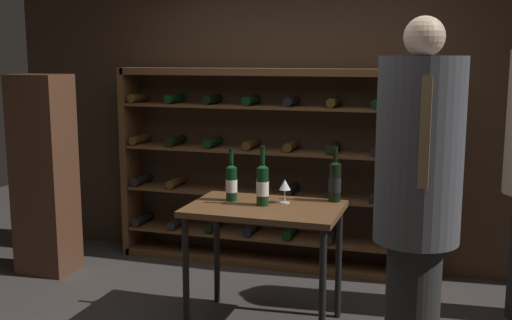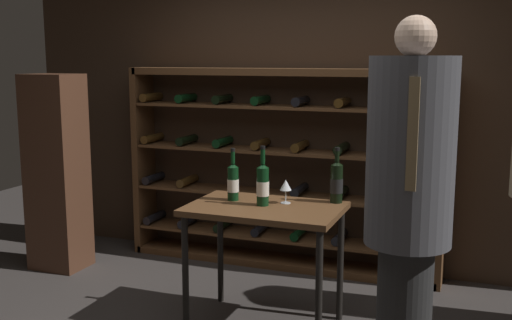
# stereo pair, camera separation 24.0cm
# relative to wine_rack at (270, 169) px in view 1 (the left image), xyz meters

# --- Properties ---
(back_wall) EXTENTS (5.51, 0.10, 2.75)m
(back_wall) POSITION_rel_wine_rack_xyz_m (0.21, 0.21, 0.52)
(back_wall) COLOR #3D2B1E
(back_wall) RESTS_ON ground
(wine_rack) EXTENTS (2.76, 0.32, 1.71)m
(wine_rack) POSITION_rel_wine_rack_xyz_m (0.00, 0.00, 0.00)
(wine_rack) COLOR brown
(wine_rack) RESTS_ON ground
(tasting_table) EXTENTS (1.00, 0.66, 0.84)m
(tasting_table) POSITION_rel_wine_rack_xyz_m (0.32, -1.21, -0.12)
(tasting_table) COLOR brown
(tasting_table) RESTS_ON ground
(person_guest_blue_shirt) EXTENTS (0.44, 0.45, 2.01)m
(person_guest_blue_shirt) POSITION_rel_wine_rack_xyz_m (1.32, -1.83, 0.26)
(person_guest_blue_shirt) COLOR #272727
(person_guest_blue_shirt) RESTS_ON ground
(display_cabinet) EXTENTS (0.44, 0.36, 1.67)m
(display_cabinet) POSITION_rel_wine_rack_xyz_m (-1.75, -0.73, -0.02)
(display_cabinet) COLOR #4C2D1E
(display_cabinet) RESTS_ON ground
(wine_bottle_red_label) EXTENTS (0.08, 0.08, 0.40)m
(wine_bottle_red_label) POSITION_rel_wine_rack_xyz_m (0.30, -1.20, 0.12)
(wine_bottle_red_label) COLOR black
(wine_bottle_red_label) RESTS_ON tasting_table
(wine_bottle_gold_foil) EXTENTS (0.08, 0.08, 0.36)m
(wine_bottle_gold_foil) POSITION_rel_wine_rack_xyz_m (0.06, -1.13, 0.11)
(wine_bottle_gold_foil) COLOR black
(wine_bottle_gold_foil) RESTS_ON tasting_table
(wine_bottle_green_slim) EXTENTS (0.09, 0.09, 0.38)m
(wine_bottle_green_slim) POSITION_rel_wine_rack_xyz_m (0.73, -0.94, 0.12)
(wine_bottle_green_slim) COLOR black
(wine_bottle_green_slim) RESTS_ON tasting_table
(wine_glass_stemmed_right) EXTENTS (0.08, 0.08, 0.16)m
(wine_glass_stemmed_right) POSITION_rel_wine_rack_xyz_m (0.42, -1.09, 0.10)
(wine_glass_stemmed_right) COLOR silver
(wine_glass_stemmed_right) RESTS_ON tasting_table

